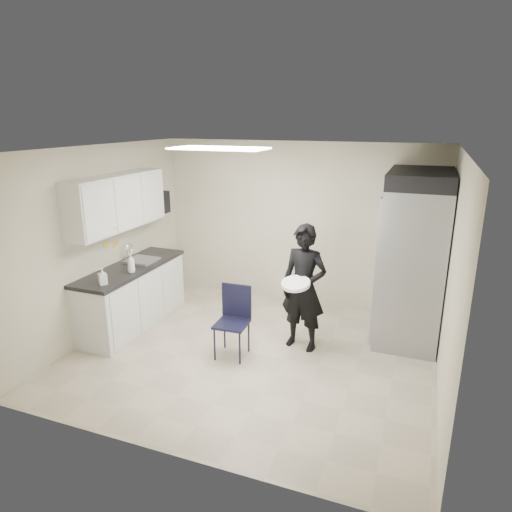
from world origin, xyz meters
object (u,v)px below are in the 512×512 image
at_px(man_tuxedo, 304,288).
at_px(commercial_fridge, 413,264).
at_px(lower_counter, 133,297).
at_px(folding_chair, 232,324).

bearing_deg(man_tuxedo, commercial_fridge, 42.79).
distance_m(lower_counter, man_tuxedo, 2.54).
xyz_separation_m(commercial_fridge, folding_chair, (-2.05, -1.42, -0.60)).
relative_size(lower_counter, folding_chair, 2.13).
bearing_deg(man_tuxedo, folding_chair, -134.72).
relative_size(folding_chair, man_tuxedo, 0.53).
xyz_separation_m(lower_counter, man_tuxedo, (2.50, 0.22, 0.41)).
bearing_deg(commercial_fridge, lower_counter, -164.12).
distance_m(lower_counter, commercial_fridge, 3.98).
height_order(commercial_fridge, man_tuxedo, commercial_fridge).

